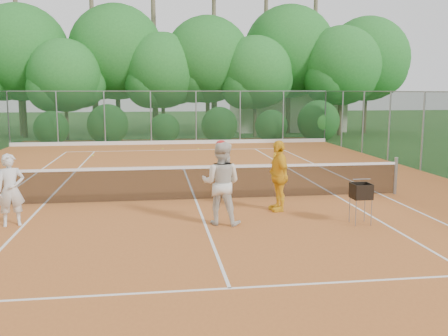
% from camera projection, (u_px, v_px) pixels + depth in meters
% --- Properties ---
extents(ground, '(120.00, 120.00, 0.00)m').
position_uv_depth(ground, '(196.00, 201.00, 14.01)').
color(ground, '#214819').
rests_on(ground, ground).
extents(clay_court, '(18.00, 36.00, 0.02)m').
position_uv_depth(clay_court, '(196.00, 200.00, 14.01)').
color(clay_court, '#B56329').
rests_on(clay_court, ground).
extents(club_building, '(8.00, 5.00, 3.00)m').
position_uv_depth(club_building, '(286.00, 111.00, 38.50)').
color(club_building, beige).
rests_on(club_building, ground).
extents(tennis_net, '(11.97, 0.10, 1.10)m').
position_uv_depth(tennis_net, '(195.00, 182.00, 13.93)').
color(tennis_net, gray).
rests_on(tennis_net, clay_court).
extents(player_white, '(0.69, 0.55, 1.65)m').
position_uv_depth(player_white, '(11.00, 190.00, 11.25)').
color(player_white, silver).
rests_on(player_white, clay_court).
extents(player_center_grp, '(1.12, 1.00, 1.94)m').
position_uv_depth(player_center_grp, '(221.00, 183.00, 11.36)').
color(player_center_grp, silver).
rests_on(player_center_grp, clay_court).
extents(player_yellow, '(0.57, 1.10, 1.81)m').
position_uv_depth(player_yellow, '(278.00, 176.00, 12.65)').
color(player_yellow, yellow).
rests_on(player_yellow, clay_court).
extents(ball_hopper, '(0.41, 0.41, 0.95)m').
position_uv_depth(ball_hopper, '(361.00, 192.00, 11.39)').
color(ball_hopper, gray).
rests_on(ball_hopper, clay_court).
extents(stray_ball_a, '(0.07, 0.07, 0.07)m').
position_uv_depth(stray_ball_a, '(93.00, 155.00, 23.32)').
color(stray_ball_a, '#CBEF37').
rests_on(stray_ball_a, clay_court).
extents(stray_ball_b, '(0.07, 0.07, 0.07)m').
position_uv_depth(stray_ball_b, '(163.00, 149.00, 26.04)').
color(stray_ball_b, gold).
rests_on(stray_ball_b, clay_court).
extents(stray_ball_c, '(0.07, 0.07, 0.07)m').
position_uv_depth(stray_ball_c, '(198.00, 149.00, 25.92)').
color(stray_ball_c, yellow).
rests_on(stray_ball_c, clay_court).
extents(court_markings, '(11.03, 23.83, 0.01)m').
position_uv_depth(court_markings, '(196.00, 200.00, 14.01)').
color(court_markings, white).
rests_on(court_markings, clay_court).
extents(fence_back, '(18.07, 0.07, 3.00)m').
position_uv_depth(fence_back, '(174.00, 118.00, 28.46)').
color(fence_back, '#19381E').
rests_on(fence_back, clay_court).
extents(tropical_treeline, '(32.10, 8.49, 15.03)m').
position_uv_depth(tropical_treeline, '(191.00, 59.00, 33.21)').
color(tropical_treeline, brown).
rests_on(tropical_treeline, ground).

